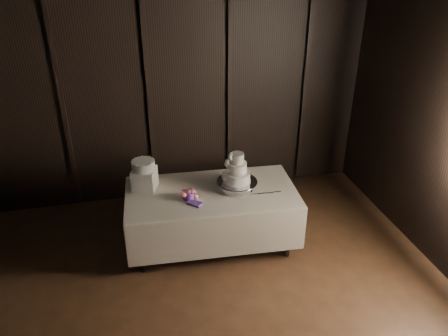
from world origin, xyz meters
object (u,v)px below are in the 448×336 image
display_table (212,216)px  cake_stand (237,185)px  bouquet (188,195)px  wedding_cake (235,171)px  box_pedestal (145,179)px  small_cake (143,165)px

display_table → cake_stand: bearing=5.2°
cake_stand → bouquet: (-0.60, -0.13, 0.01)m
wedding_cake → display_table: bearing=-175.8°
cake_stand → wedding_cake: (-0.03, -0.02, 0.19)m
box_pedestal → wedding_cake: bearing=-14.0°
display_table → small_cake: small_cake is taller
wedding_cake → small_cake: bearing=171.4°
cake_stand → box_pedestal: size_ratio=1.86×
cake_stand → wedding_cake: 0.19m
wedding_cake → small_cake: size_ratio=1.36×
small_cake → box_pedestal: bearing=0.0°
cake_stand → bouquet: bouquet is taller
small_cake → bouquet: bearing=-38.9°
display_table → box_pedestal: size_ratio=7.89×
bouquet → small_cake: (-0.46, 0.37, 0.25)m
box_pedestal → small_cake: 0.18m
bouquet → small_cake: small_cake is taller
display_table → cake_stand: cake_stand is taller
cake_stand → box_pedestal: box_pedestal is taller
display_table → wedding_cake: size_ratio=5.64×
wedding_cake → box_pedestal: wedding_cake is taller
wedding_cake → box_pedestal: size_ratio=1.40×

